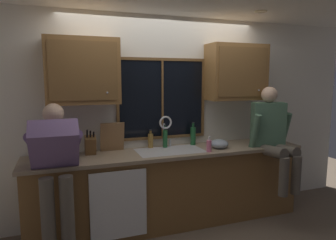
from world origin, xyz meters
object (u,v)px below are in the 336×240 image
person_sitting_on_counter (273,133)px  bottle_amber_small (193,135)px  knife_block (90,145)px  bottle_tall_clear (165,138)px  mixing_bowl (219,144)px  cutting_board (112,137)px  bottle_green_glass (151,140)px  person_standing (56,165)px  soap_dispenser (209,146)px

person_sitting_on_counter → bottle_amber_small: person_sitting_on_counter is taller
knife_block → bottle_tall_clear: knife_block is taller
person_sitting_on_counter → mixing_bowl: (-0.65, 0.20, -0.13)m
knife_block → cutting_board: size_ratio=0.91×
person_sitting_on_counter → bottle_amber_small: size_ratio=4.22×
person_sitting_on_counter → knife_block: (-2.19, 0.39, -0.08)m
person_sitting_on_counter → cutting_board: 1.99m
person_sitting_on_counter → bottle_amber_small: bearing=151.6°
bottle_green_glass → bottle_tall_clear: bottle_tall_clear is taller
bottle_tall_clear → bottle_amber_small: (0.40, 0.02, 0.00)m
knife_block → bottle_amber_small: size_ratio=1.08×
person_sitting_on_counter → knife_block: size_ratio=3.92×
person_standing → bottle_green_glass: 1.24m
mixing_bowl → soap_dispenser: soap_dispenser is taller
cutting_board → bottle_tall_clear: size_ratio=1.22×
soap_dispenser → bottle_tall_clear: bottle_tall_clear is taller
cutting_board → bottle_green_glass: 0.48m
knife_block → bottle_green_glass: (0.74, 0.11, -0.01)m
cutting_board → soap_dispenser: bearing=-21.8°
bottle_green_glass → bottle_tall_clear: bearing=-15.4°
person_sitting_on_counter → cutting_board: bearing=165.9°
person_sitting_on_counter → bottle_amber_small: (-0.88, 0.47, -0.06)m
person_sitting_on_counter → mixing_bowl: 0.69m
soap_dispenser → knife_block: bearing=166.0°
cutting_board → bottle_amber_small: size_ratio=1.18×
person_standing → mixing_bowl: size_ratio=6.74×
cutting_board → mixing_bowl: cutting_board is taller
person_standing → mixing_bowl: 1.93m
person_standing → bottle_tall_clear: 1.38m
bottle_tall_clear → person_standing: bearing=-159.6°
cutting_board → mixing_bowl: bearing=-12.6°
person_sitting_on_counter → soap_dispenser: person_sitting_on_counter is taller
cutting_board → soap_dispenser: cutting_board is taller
knife_block → cutting_board: bearing=19.3°
knife_block → cutting_board: 0.29m
person_standing → person_sitting_on_counter: person_sitting_on_counter is taller
person_sitting_on_counter → person_standing: bearing=-179.4°
cutting_board → soap_dispenser: 1.15m
person_standing → person_sitting_on_counter: 2.57m
knife_block → mixing_bowl: knife_block is taller
bottle_green_glass → bottle_tall_clear: 0.18m
person_sitting_on_counter → bottle_tall_clear: person_sitting_on_counter is taller
cutting_board → bottle_amber_small: bearing=-0.5°
cutting_board → bottle_green_glass: (0.48, 0.02, -0.08)m
bottle_amber_small → bottle_tall_clear: bearing=-176.5°
bottle_green_glass → bottle_amber_small: bearing=-2.4°
cutting_board → person_sitting_on_counter: bearing=-14.1°
bottle_tall_clear → person_sitting_on_counter: bearing=-19.5°
person_sitting_on_counter → soap_dispenser: (-0.86, 0.06, -0.11)m
knife_block → mixing_bowl: size_ratio=1.42×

